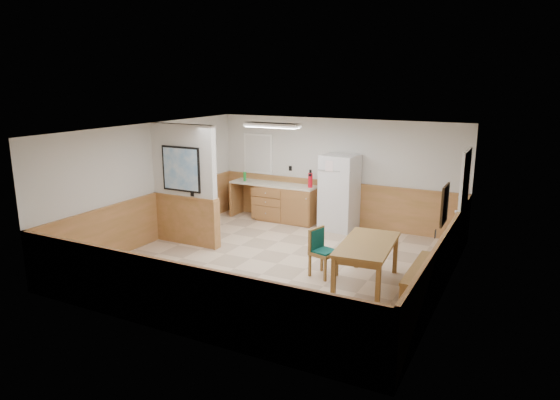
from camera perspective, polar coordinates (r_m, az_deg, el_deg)
The scene contains 20 objects.
ground at distance 9.42m, azimuth -0.31°, elevation -7.28°, with size 6.00×6.00×0.00m, color beige.
ceiling at distance 8.85m, azimuth -0.33°, elevation 8.03°, with size 6.00×6.00×0.02m, color white.
back_wall at distance 11.74m, azimuth 6.50°, elevation 3.16°, with size 6.00×0.02×2.50m, color silver.
right_wall at distance 8.15m, azimuth 18.72°, elevation -2.13°, with size 0.02×6.00×2.50m, color silver.
left_wall at distance 10.75m, azimuth -14.65°, elevation 1.84°, with size 0.02×6.00×2.50m, color silver.
wainscot_back at distance 11.88m, azimuth 6.37°, elevation -0.41°, with size 6.00×0.04×1.00m, color #BA7A4A.
wainscot_right at distance 8.38m, azimuth 18.20°, elevation -7.06°, with size 0.04×6.00×1.00m, color #BA7A4A.
wainscot_left at distance 10.90m, azimuth -14.34°, elevation -2.03°, with size 0.04×6.00×1.00m, color #BA7A4A.
partition_wall at distance 10.42m, azimuth -10.85°, elevation 1.58°, with size 1.50×0.20×2.50m.
kitchen_counter at distance 12.09m, azimuth 0.50°, elevation -0.26°, with size 2.20×0.61×1.00m.
exterior_door at distance 10.03m, azimuth 20.14°, elevation -0.55°, with size 0.07×1.02×2.15m.
kitchen_window at distance 12.56m, azimuth -2.52°, elevation 5.30°, with size 0.80×0.04×1.00m.
wall_painting at distance 7.79m, azimuth 18.29°, elevation -0.52°, with size 0.04×0.50×0.60m.
fluorescent_fixture at distance 10.37m, azimuth -0.92°, elevation 8.55°, with size 1.20×0.30×0.09m.
refrigerator at distance 11.40m, azimuth 6.80°, elevation 0.85°, with size 0.80×0.75×1.72m.
dining_table at distance 8.37m, azimuth 9.94°, elevation -5.46°, with size 0.95×1.70×0.75m.
dining_bench at distance 8.37m, azimuth 15.94°, elevation -8.06°, with size 0.36×1.63×0.45m.
dining_chair at distance 8.77m, azimuth 4.60°, elevation -5.49°, with size 0.63×0.50×0.85m.
fire_extinguisher at distance 11.66m, azimuth 3.48°, elevation 2.33°, with size 0.13×0.13×0.42m.
soap_bottle at distance 12.45m, azimuth -4.05°, elevation 2.71°, with size 0.07×0.07×0.23m, color green.
Camera 1 is at (4.09, -7.80, 3.36)m, focal length 32.00 mm.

